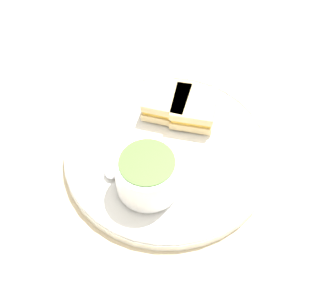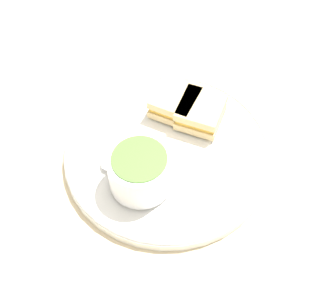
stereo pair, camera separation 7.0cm
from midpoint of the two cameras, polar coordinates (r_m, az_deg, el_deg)
ground_plane at (r=0.73m, az=2.74°, el=-1.87°), size 2.40×2.40×0.00m
plate at (r=0.72m, az=2.77°, el=-1.41°), size 0.32×0.32×0.02m
soup_bowl at (r=0.65m, az=-0.35°, el=-3.70°), size 0.09×0.09×0.06m
spoon at (r=0.70m, az=-4.07°, el=-2.11°), size 0.03×0.11×0.01m
sandwich_half_near at (r=0.74m, az=6.73°, el=3.48°), size 0.07×0.08×0.03m
sandwich_half_far at (r=0.75m, az=3.60°, el=4.76°), size 0.07×0.07×0.03m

